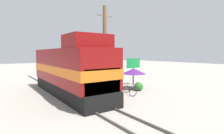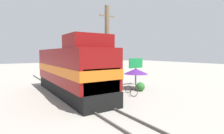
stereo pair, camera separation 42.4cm
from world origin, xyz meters
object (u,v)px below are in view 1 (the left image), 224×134
vendor_umbrella (134,71)px  person_bystander (117,85)px  billboard_sign (133,65)px  utility_pole (105,47)px  locomotive (71,71)px  bicycle (130,91)px

vendor_umbrella → person_bystander: vendor_umbrella is taller
person_bystander → vendor_umbrella: bearing=24.0°
billboard_sign → person_bystander: 6.03m
utility_pole → billboard_sign: utility_pole is taller
vendor_umbrella → locomotive: bearing=168.8°
vendor_umbrella → bicycle: size_ratio=1.41×
billboard_sign → bicycle: billboard_sign is taller
vendor_umbrella → bicycle: 2.99m
billboard_sign → bicycle: 5.27m
vendor_umbrella → billboard_sign: (1.51, 1.75, 0.50)m
utility_pole → vendor_umbrella: 3.95m
locomotive → billboard_sign: (7.94, 0.47, 0.17)m
locomotive → utility_pole: 4.81m
person_bystander → locomotive: bearing=137.8°
billboard_sign → person_bystander: size_ratio=1.81×
vendor_umbrella → person_bystander: bearing=-156.0°
utility_pole → bicycle: 5.50m
person_bystander → bicycle: bearing=-5.5°
vendor_umbrella → person_bystander: (-3.37, -1.50, -0.93)m
vendor_umbrella → bicycle: vendor_umbrella is taller
locomotive → person_bystander: locomotive is taller
locomotive → person_bystander: 4.32m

